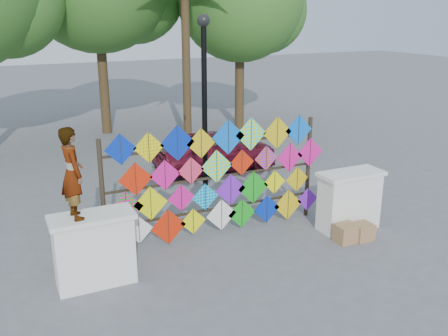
{
  "coord_description": "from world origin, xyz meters",
  "views": [
    {
      "loc": [
        -3.98,
        -8.05,
        4.49
      ],
      "look_at": [
        0.11,
        0.6,
        1.49
      ],
      "focal_mm": 40.0,
      "sensor_mm": 36.0,
      "label": 1
    }
  ],
  "objects": [
    {
      "name": "kite_rack",
      "position": [
        0.08,
        0.73,
        1.23
      ],
      "size": [
        4.93,
        0.24,
        2.45
      ],
      "color": "black",
      "rests_on": "ground"
    },
    {
      "name": "vendor_woman",
      "position": [
        -2.94,
        -0.2,
        2.04
      ],
      "size": [
        0.44,
        0.6,
        1.52
      ],
      "primitive_type": "imported",
      "rotation": [
        0.0,
        0.0,
        1.71
      ],
      "color": "#99999E",
      "rests_on": "parapet_left"
    },
    {
      "name": "sedan",
      "position": [
        1.82,
        4.76,
        0.62
      ],
      "size": [
        3.63,
        1.5,
        1.23
      ],
      "primitive_type": "imported",
      "rotation": [
        0.0,
        0.0,
        1.56
      ],
      "color": "maroon",
      "rests_on": "ground"
    },
    {
      "name": "ground",
      "position": [
        0.0,
        0.0,
        0.0
      ],
      "size": [
        80.0,
        80.0,
        0.0
      ],
      "primitive_type": "plane",
      "color": "slate",
      "rests_on": "ground"
    },
    {
      "name": "parapet_right",
      "position": [
        2.7,
        -0.2,
        0.65
      ],
      "size": [
        1.4,
        0.65,
        1.28
      ],
      "color": "white",
      "rests_on": "ground"
    },
    {
      "name": "cardboard_box_near",
      "position": [
        2.23,
        -0.72,
        0.19
      ],
      "size": [
        0.42,
        0.37,
        0.37
      ],
      "primitive_type": "cube",
      "color": "olive",
      "rests_on": "ground"
    },
    {
      "name": "cardboard_box_far",
      "position": [
        2.62,
        -0.77,
        0.17
      ],
      "size": [
        0.41,
        0.37,
        0.34
      ],
      "primitive_type": "cube",
      "color": "olive",
      "rests_on": "ground"
    },
    {
      "name": "lamppost",
      "position": [
        0.3,
        2.0,
        2.69
      ],
      "size": [
        0.28,
        0.28,
        4.46
      ],
      "color": "black",
      "rests_on": "ground"
    },
    {
      "name": "parapet_left",
      "position": [
        -2.7,
        -0.2,
        0.65
      ],
      "size": [
        1.4,
        0.65,
        1.28
      ],
      "color": "white",
      "rests_on": "ground"
    }
  ]
}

